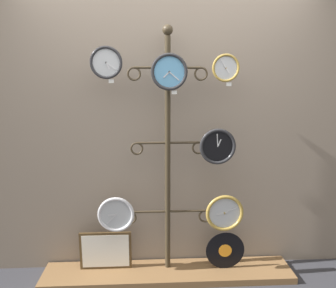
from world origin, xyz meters
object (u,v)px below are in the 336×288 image
at_px(clock_top_right, 226,68).
at_px(picture_frame, 106,251).
at_px(display_stand, 168,189).
at_px(clock_middle_right, 218,146).
at_px(clock_bottom_left, 116,214).
at_px(vinyl_record, 225,251).
at_px(clock_top_left, 106,63).
at_px(clock_bottom_right, 225,213).
at_px(clock_top_center, 169,72).

bearing_deg(clock_top_right, picture_frame, 174.84).
relative_size(display_stand, clock_middle_right, 7.19).
relative_size(clock_top_right, clock_bottom_left, 0.70).
xyz_separation_m(clock_bottom_left, vinyl_record, (0.95, 0.04, -0.38)).
bearing_deg(clock_top_left, display_stand, 11.23).
distance_m(vinyl_record, picture_frame, 1.06).
bearing_deg(clock_middle_right, clock_bottom_right, -12.08).
relative_size(display_stand, vinyl_record, 6.21).
distance_m(clock_bottom_right, picture_frame, 1.10).
xyz_separation_m(clock_top_left, clock_top_right, (0.92, 0.00, -0.04)).
xyz_separation_m(clock_top_left, clock_bottom_right, (0.95, -0.02, -1.23)).
height_order(clock_top_right, clock_middle_right, clock_top_right).
bearing_deg(clock_top_left, picture_frame, 130.18).
distance_m(clock_top_right, vinyl_record, 1.58).
distance_m(display_stand, clock_middle_right, 0.57).
bearing_deg(picture_frame, clock_middle_right, -5.95).
xyz_separation_m(clock_top_center, clock_top_right, (0.44, 0.02, 0.03)).
relative_size(clock_top_left, clock_top_center, 0.87).
xyz_separation_m(clock_top_left, clock_middle_right, (0.87, -0.01, -0.66)).
relative_size(display_stand, clock_bottom_left, 6.97).
height_order(display_stand, clock_top_center, display_stand).
height_order(clock_bottom_left, vinyl_record, clock_bottom_left).
relative_size(clock_top_right, clock_middle_right, 0.73).
bearing_deg(clock_top_left, clock_bottom_right, -1.38).
bearing_deg(picture_frame, clock_bottom_left, -38.56).
relative_size(clock_top_center, clock_bottom_right, 0.88).
height_order(clock_top_left, clock_bottom_right, clock_top_left).
bearing_deg(clock_middle_right, clock_top_left, 179.54).
bearing_deg(clock_top_right, clock_bottom_left, 179.98).
distance_m(clock_top_right, picture_frame, 1.87).
relative_size(vinyl_record, picture_frame, 0.76).
height_order(clock_top_center, clock_bottom_right, clock_top_center).
xyz_separation_m(clock_bottom_right, picture_frame, (-1.03, 0.12, -0.38)).
bearing_deg(clock_bottom_right, display_stand, 166.18).
height_order(display_stand, clock_bottom_left, display_stand).
distance_m(clock_middle_right, vinyl_record, 0.96).
distance_m(clock_middle_right, clock_bottom_right, 0.58).
xyz_separation_m(clock_top_right, clock_bottom_left, (-0.88, 0.00, -1.20)).
height_order(display_stand, clock_middle_right, display_stand).
bearing_deg(clock_top_right, clock_top_center, -177.13).
xyz_separation_m(clock_middle_right, picture_frame, (-0.95, 0.10, -0.96)).
bearing_deg(clock_middle_right, clock_bottom_left, 179.36).
xyz_separation_m(display_stand, clock_top_right, (0.45, -0.09, 1.01)).
bearing_deg(clock_bottom_left, clock_top_right, -0.02).
bearing_deg(clock_bottom_left, display_stand, 11.81).
distance_m(display_stand, clock_top_left, 1.16).
bearing_deg(clock_bottom_right, clock_top_right, 138.31).
bearing_deg(clock_top_right, clock_bottom_right, -41.69).
relative_size(clock_top_center, clock_bottom_left, 0.92).
bearing_deg(clock_bottom_right, clock_top_center, 179.65).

